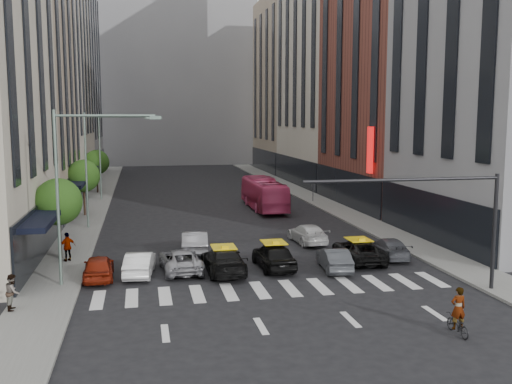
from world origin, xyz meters
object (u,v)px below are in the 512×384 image
streetlamp_far (109,145)px  car_white_front (140,263)px  streetlamp_near (76,174)px  pedestrian_far (68,247)px  taxi_center (274,256)px  motorcycle (457,325)px  car_red (99,267)px  pedestrian_near (13,292)px  bus (264,194)px  taxi_left (224,260)px  streetlamp_mid (98,154)px

streetlamp_far → car_white_front: (3.04, -30.45, -5.23)m
streetlamp_far → car_white_front: streetlamp_far is taller
streetlamp_near → pedestrian_far: size_ratio=5.14×
taxi_center → motorcycle: 12.51m
car_red → streetlamp_far: bearing=-89.9°
streetlamp_near → pedestrian_near: 6.64m
bus → pedestrian_far: bus is taller
streetlamp_near → motorcycle: (15.64, -10.03, -5.48)m
taxi_left → streetlamp_near: bearing=6.8°
streetlamp_mid → motorcycle: bearing=-59.0°
motorcycle → pedestrian_far: (-16.86, 15.11, 0.60)m
bus → pedestrian_far: bearing=48.0°
streetlamp_mid → streetlamp_far: bearing=90.0°
pedestrian_near → pedestrian_far: size_ratio=0.94×
taxi_left → taxi_center: (2.99, 0.36, 0.03)m
car_red → taxi_center: size_ratio=0.87×
taxi_center → streetlamp_near: bearing=5.3°
pedestrian_near → streetlamp_far: bearing=-6.5°
car_red → bus: bus is taller
car_red → taxi_center: taxi_center is taller
streetlamp_far → car_white_front: bearing=-84.3°
taxi_left → pedestrian_near: bearing=23.5°
bus → pedestrian_near: size_ratio=6.53×
car_white_front → pedestrian_far: bearing=-33.0°
streetlamp_near → streetlamp_far: (0.00, 32.00, 0.00)m
pedestrian_near → bus: bearing=-35.5°
motorcycle → taxi_center: bearing=-66.2°
streetlamp_far → taxi_left: bearing=-76.0°
streetlamp_far → car_white_front: size_ratio=2.20×
streetlamp_near → bus: 27.65m
bus → pedestrian_far: size_ratio=6.12×
taxi_left → bus: size_ratio=0.48×
car_red → car_white_front: bearing=-172.8°
streetlamp_near → streetlamp_far: size_ratio=1.00×
streetlamp_mid → motorcycle: streetlamp_mid is taller
streetlamp_near → taxi_left: (7.71, 1.10, -5.16)m
streetlamp_mid → pedestrian_far: 12.02m
pedestrian_far → car_white_front: bearing=107.3°
bus → pedestrian_far: (-16.00, -17.86, -0.47)m
car_white_front → taxi_center: bearing=-174.0°
taxi_left → pedestrian_near: size_ratio=3.12×
car_white_front → taxi_center: taxi_center is taller
streetlamp_far → pedestrian_near: size_ratio=5.49×
car_red → taxi_left: (6.86, -0.11, 0.07)m
taxi_left → bus: 22.97m
streetlamp_far → pedestrian_far: (-1.21, -26.92, -4.88)m
streetlamp_near → taxi_center: streetlamp_near is taller
bus → streetlamp_far: bearing=-31.6°
bus → motorcycle: size_ratio=6.68×
streetlamp_far → bus: bearing=-31.5°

